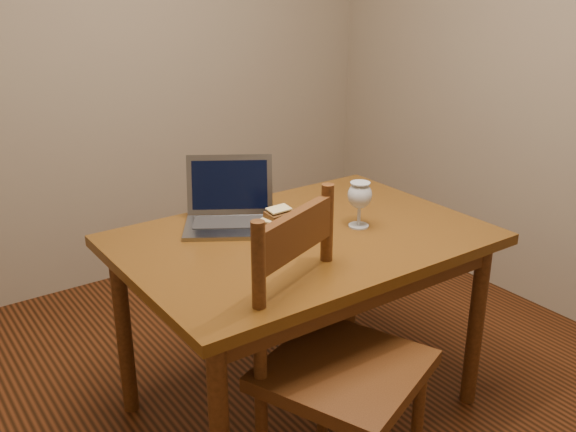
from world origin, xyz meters
TOP-DOWN VIEW (x-y plane):
  - floor at (0.00, 0.00)m, footprint 3.20×3.20m
  - back_wall at (0.00, 1.61)m, footprint 3.20×0.02m
  - table at (0.09, 0.05)m, footprint 1.30×0.90m
  - chair at (-0.10, -0.38)m, footprint 0.61×0.59m
  - plate at (0.07, 0.16)m, footprint 0.20×0.20m
  - sandwich_cheese at (0.03, 0.17)m, footprint 0.11×0.09m
  - sandwich_tomato at (0.10, 0.15)m, footprint 0.10×0.07m
  - sandwich_top at (0.07, 0.17)m, footprint 0.11×0.07m
  - milk_glass at (0.31, -0.00)m, footprint 0.09×0.09m
  - laptop at (-0.06, 0.31)m, footprint 0.44×0.43m

SIDE VIEW (x-z plane):
  - floor at x=0.00m, z-range -0.02..0.00m
  - chair at x=-0.10m, z-range 0.30..0.80m
  - table at x=0.09m, z-range 0.28..1.02m
  - plate at x=0.07m, z-range 0.74..0.76m
  - sandwich_cheese at x=0.03m, z-range 0.76..0.79m
  - sandwich_tomato at x=0.10m, z-range 0.76..0.79m
  - sandwich_top at x=0.07m, z-range 0.78..0.81m
  - laptop at x=-0.06m, z-range 0.68..0.92m
  - milk_glass at x=0.31m, z-range 0.74..0.92m
  - back_wall at x=0.00m, z-range 0.00..2.60m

